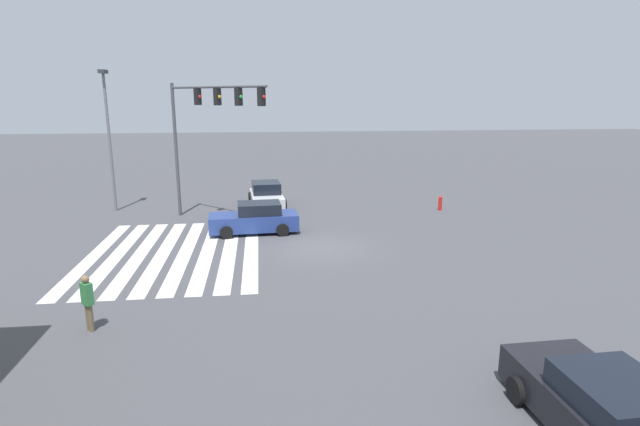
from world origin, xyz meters
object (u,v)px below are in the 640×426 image
object	(u,v)px
car_1	(267,195)
pedestrian	(88,300)
car_3	(608,414)
street_light_pole_a	(108,128)
car_0	(255,219)
fire_hydrant	(440,203)
traffic_signal_mast	(204,118)

from	to	relation	value
car_1	pedestrian	xyz separation A→B (m)	(16.33, -5.37, 0.27)
car_3	street_light_pole_a	bearing A→B (deg)	32.52
car_0	car_1	xyz separation A→B (m)	(-6.18, 0.67, -0.03)
street_light_pole_a	fire_hydrant	distance (m)	19.78
traffic_signal_mast	car_3	world-z (taller)	traffic_signal_mast
fire_hydrant	car_0	bearing A→B (deg)	-71.14
pedestrian	car_0	bearing A→B (deg)	21.50
car_1	fire_hydrant	distance (m)	10.53
car_1	car_3	size ratio (longest dim) A/B	0.88
pedestrian	fire_hydrant	size ratio (longest dim) A/B	1.97
pedestrian	fire_hydrant	bearing A→B (deg)	-2.04
car_3	traffic_signal_mast	bearing A→B (deg)	24.72
traffic_signal_mast	car_3	bearing A→B (deg)	-18.76
car_0	pedestrian	distance (m)	11.18
car_0	pedestrian	size ratio (longest dim) A/B	2.62
pedestrian	fire_hydrant	distance (m)	20.89
pedestrian	traffic_signal_mast	bearing A→B (deg)	36.24
car_0	car_1	size ratio (longest dim) A/B	1.05
car_0	street_light_pole_a	bearing A→B (deg)	-39.22
traffic_signal_mast	car_3	xyz separation A→B (m)	(18.91, 9.32, -4.87)
street_light_pole_a	traffic_signal_mast	bearing A→B (deg)	59.09
car_1	car_3	world-z (taller)	car_3
traffic_signal_mast	street_light_pole_a	distance (m)	6.79
traffic_signal_mast	fire_hydrant	xyz separation A→B (m)	(-1.26, 13.36, -5.12)
street_light_pole_a	car_1	bearing A→B (deg)	91.63
street_light_pole_a	fire_hydrant	world-z (taller)	street_light_pole_a
car_1	fire_hydrant	bearing A→B (deg)	72.70
pedestrian	street_light_pole_a	world-z (taller)	street_light_pole_a
pedestrian	fire_hydrant	world-z (taller)	pedestrian
car_3	pedestrian	world-z (taller)	pedestrian
car_1	street_light_pole_a	xyz separation A→B (m)	(0.25, -8.91, 4.16)
traffic_signal_mast	fire_hydrant	world-z (taller)	traffic_signal_mast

